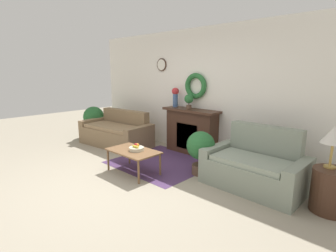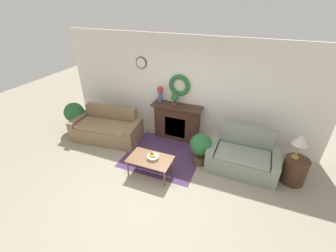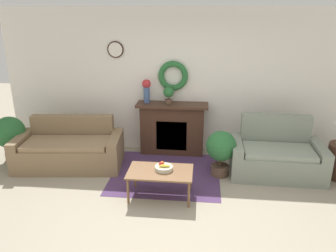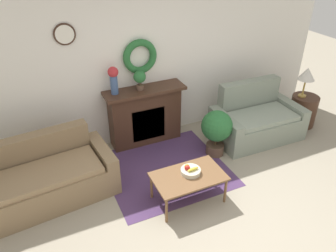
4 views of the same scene
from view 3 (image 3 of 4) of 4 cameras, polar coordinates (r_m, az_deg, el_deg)
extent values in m
plane|color=#9E937F|center=(4.51, -0.12, -16.04)|extent=(16.00, 16.00, 0.00)
cube|color=#4C335B|center=(5.64, -0.37, -8.21)|extent=(1.80, 1.67, 0.01)
cube|color=white|center=(6.21, 2.29, 7.61)|extent=(6.80, 0.06, 2.70)
cylinder|color=#382319|center=(6.27, -9.14, 13.02)|extent=(0.30, 0.02, 0.30)
cylinder|color=white|center=(6.26, -9.17, 13.00)|extent=(0.26, 0.01, 0.26)
torus|color=#286633|center=(6.11, 0.89, 8.70)|extent=(0.55, 0.11, 0.55)
cube|color=#42281C|center=(6.27, 0.75, -0.62)|extent=(1.19, 0.34, 0.94)
cube|color=black|center=(6.14, 0.60, -1.73)|extent=(0.57, 0.02, 0.57)
cube|color=orange|center=(6.16, 0.60, -2.37)|extent=(0.46, 0.01, 0.31)
cube|color=#42281C|center=(6.08, 0.73, 3.67)|extent=(1.33, 0.41, 0.05)
cube|color=#846B4C|center=(5.98, -16.99, -5.18)|extent=(1.54, 0.82, 0.43)
cube|color=#846B4C|center=(6.29, -16.06, -1.86)|extent=(1.49, 0.34, 0.84)
cube|color=#846B4C|center=(6.33, -23.96, -4.00)|extent=(0.26, 0.88, 0.57)
cube|color=#846B4C|center=(5.85, -9.05, -4.35)|extent=(0.26, 0.88, 0.57)
cube|color=#917554|center=(5.88, -17.23, -2.92)|extent=(1.47, 0.76, 0.08)
cube|color=gray|center=(5.73, 18.41, -6.49)|extent=(1.18, 0.70, 0.42)
cube|color=gray|center=(6.02, 17.95, -2.44)|extent=(1.16, 0.22, 0.95)
cube|color=gray|center=(5.69, 11.72, -5.26)|extent=(0.19, 0.87, 0.56)
cube|color=gray|center=(5.96, 24.63, -5.57)|extent=(0.19, 0.87, 0.56)
cube|color=gray|center=(5.63, 18.68, -4.18)|extent=(1.13, 0.65, 0.08)
cube|color=brown|center=(4.81, -1.36, -7.96)|extent=(0.94, 0.57, 0.03)
cylinder|color=brown|center=(4.77, -6.98, -11.24)|extent=(0.04, 0.04, 0.39)
cylinder|color=brown|center=(4.67, 3.65, -11.87)|extent=(0.04, 0.04, 0.39)
cylinder|color=brown|center=(5.19, -5.78, -8.50)|extent=(0.04, 0.04, 0.39)
cylinder|color=brown|center=(5.09, 3.90, -9.01)|extent=(0.04, 0.04, 0.39)
cylinder|color=beige|center=(4.82, -0.73, -7.33)|extent=(0.27, 0.27, 0.06)
sphere|color=#B2231E|center=(4.82, -1.18, -6.66)|extent=(0.08, 0.08, 0.08)
sphere|color=orange|center=(4.84, -1.04, -6.55)|extent=(0.07, 0.07, 0.07)
ellipsoid|color=yellow|center=(4.76, -0.62, -6.96)|extent=(0.17, 0.06, 0.04)
cylinder|color=#3D5684|center=(6.13, -3.74, 5.44)|extent=(0.12, 0.12, 0.30)
sphere|color=#B72D33|center=(6.09, -3.78, 7.35)|extent=(0.16, 0.16, 0.16)
cylinder|color=brown|center=(6.09, 0.09, 4.31)|extent=(0.12, 0.12, 0.08)
cylinder|color=#4C3823|center=(6.07, 0.09, 4.92)|extent=(0.02, 0.02, 0.05)
sphere|color=#286633|center=(6.04, 0.09, 5.94)|extent=(0.20, 0.20, 0.20)
cylinder|color=brown|center=(6.69, -25.34, -4.82)|extent=(0.26, 0.26, 0.17)
cylinder|color=#4C3823|center=(6.63, -25.54, -3.54)|extent=(0.04, 0.04, 0.15)
sphere|color=#286633|center=(6.52, -25.93, -0.97)|extent=(0.56, 0.56, 0.56)
cylinder|color=brown|center=(5.62, 9.00, -7.58)|extent=(0.30, 0.30, 0.18)
cylinder|color=#4C3823|center=(5.55, 9.09, -6.13)|extent=(0.05, 0.05, 0.14)
sphere|color=#286633|center=(5.44, 9.24, -3.46)|extent=(0.50, 0.50, 0.50)
camera|label=1|loc=(3.39, 67.08, -6.68)|focal=28.00mm
camera|label=2|loc=(1.69, 73.53, 37.16)|focal=24.00mm
camera|label=4|loc=(2.63, -58.36, 23.52)|focal=35.00mm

